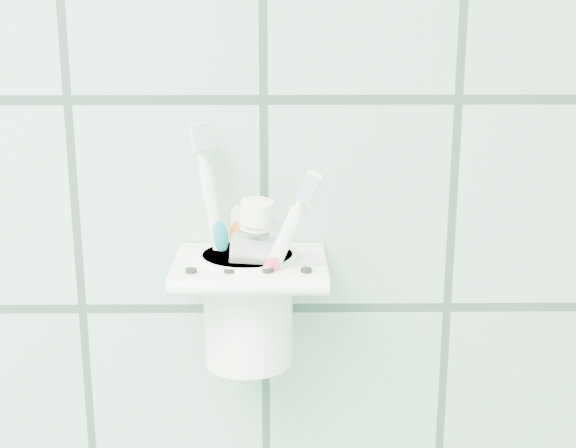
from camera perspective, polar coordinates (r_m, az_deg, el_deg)
The scene contains 6 objects.
holder_bracket at distance 0.65m, azimuth -2.70°, elevation -3.20°, with size 0.12×0.10×0.04m.
cup at distance 0.67m, azimuth -2.86°, elevation -5.67°, with size 0.08×0.08×0.09m.
toothbrush_pink at distance 0.65m, azimuth -3.68°, elevation -1.06°, with size 0.04×0.03×0.19m.
toothbrush_blue at distance 0.66m, azimuth -3.38°, elevation -1.35°, with size 0.02×0.06×0.18m.
toothbrush_orange at distance 0.65m, azimuth -4.05°, elevation -1.63°, with size 0.07×0.06×0.18m.
toothpaste_tube at distance 0.64m, azimuth -3.15°, elevation -3.00°, with size 0.05×0.04×0.14m.
Camera 1 is at (0.66, 0.53, 1.51)m, focal length 50.00 mm.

